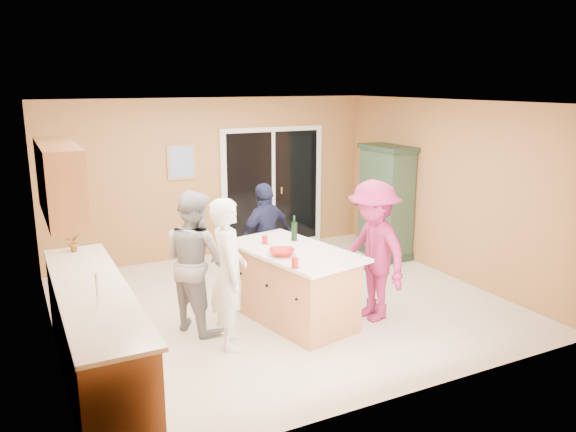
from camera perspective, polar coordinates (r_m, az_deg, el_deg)
name	(u,v)px	position (r m, az deg, el deg)	size (l,w,h in m)	color
floor	(281,304)	(7.46, -0.69, -8.91)	(5.50, 5.50, 0.00)	white
ceiling	(281,102)	(6.90, -0.75, 11.48)	(5.50, 5.00, 0.10)	silver
wall_back	(214,178)	(9.34, -7.49, 3.86)	(5.50, 0.10, 2.60)	tan
wall_front	(407,263)	(5.02, 11.96, -4.68)	(5.50, 0.10, 2.60)	tan
wall_left	(45,233)	(6.39, -23.46, -1.60)	(0.10, 5.00, 2.60)	tan
wall_right	(448,189)	(8.61, 15.96, 2.64)	(0.10, 5.00, 2.60)	tan
left_cabinet_run	(97,341)	(5.70, -18.84, -11.94)	(0.65, 3.05, 1.24)	#C87F4D
upper_cabinets	(60,180)	(6.09, -22.19, 3.36)	(0.35, 1.60, 0.75)	#C87F4D
sliding_door	(273,188)	(9.74, -1.54, 2.87)	(1.90, 0.07, 2.10)	silver
framed_picture	(181,162)	(9.11, -10.78, 5.40)	(0.46, 0.04, 0.56)	#A27851
kitchen_island	(294,287)	(6.83, 0.57, -7.26)	(1.27, 1.88, 0.90)	#C87F4D
green_hutch	(386,203)	(9.40, 9.90, 1.33)	(0.53, 1.00, 1.84)	#1E3121
woman_white	(229,274)	(6.10, -6.03, -5.83)	(0.61, 0.40, 1.66)	silver
woman_grey	(195,261)	(6.58, -9.44, -4.51)	(0.81, 0.63, 1.66)	gray
woman_navy	(266,238)	(7.69, -2.26, -2.23)	(0.89, 0.37, 1.52)	#1A1939
woman_magenta	(373,251)	(6.84, 8.64, -3.52)	(1.11, 0.64, 1.72)	maroon
serving_bowl	(282,252)	(6.43, -0.64, -3.71)	(0.29, 0.29, 0.07)	#AC1A13
tulip_vase	(72,238)	(6.86, -21.05, -2.07)	(0.18, 0.12, 0.34)	#B01A11
tumbler_near	(265,240)	(6.88, -2.37, -2.43)	(0.07, 0.07, 0.10)	#AC1A13
tumbler_far	(295,263)	(6.00, 0.72, -4.78)	(0.08, 0.08, 0.11)	#AC1A13
wine_bottle	(294,231)	(7.00, 0.63, -1.52)	(0.07, 0.07, 0.32)	black
white_plate	(286,244)	(6.85, -0.20, -2.87)	(0.22, 0.22, 0.02)	silver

